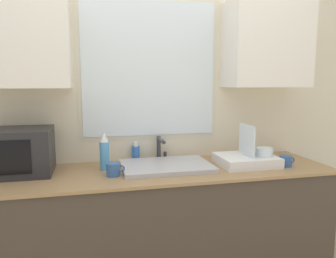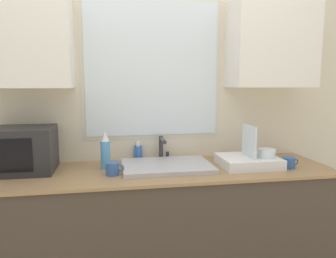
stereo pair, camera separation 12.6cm
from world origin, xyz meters
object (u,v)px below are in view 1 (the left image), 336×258
at_px(dish_rack, 248,159).
at_px(soap_bottle, 136,153).
at_px(faucet, 160,146).
at_px(mug_near_sink, 113,170).
at_px(microwave, 19,152).
at_px(spray_bottle, 104,152).

distance_m(dish_rack, soap_bottle, 0.82).
xyz_separation_m(faucet, soap_bottle, (-0.18, 0.05, -0.05)).
bearing_deg(soap_bottle, dish_rack, -23.22).
distance_m(dish_rack, mug_near_sink, 0.95).
distance_m(faucet, microwave, 0.97).
bearing_deg(faucet, mug_near_sink, -138.79).
height_order(dish_rack, spray_bottle, dish_rack).
relative_size(dish_rack, soap_bottle, 2.79).
bearing_deg(mug_near_sink, soap_bottle, 62.70).
height_order(microwave, spray_bottle, microwave).
distance_m(faucet, mug_near_sink, 0.50).
height_order(faucet, soap_bottle, faucet).
relative_size(spray_bottle, soap_bottle, 1.81).
xyz_separation_m(faucet, spray_bottle, (-0.42, -0.16, 0.01)).
height_order(spray_bottle, mug_near_sink, spray_bottle).
xyz_separation_m(microwave, soap_bottle, (0.78, 0.19, -0.09)).
bearing_deg(faucet, microwave, -171.83).
bearing_deg(dish_rack, spray_bottle, 173.60).
bearing_deg(spray_bottle, dish_rack, -6.40).
relative_size(soap_bottle, mug_near_sink, 1.23).
distance_m(spray_bottle, soap_bottle, 0.33).
bearing_deg(microwave, faucet, 8.17).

